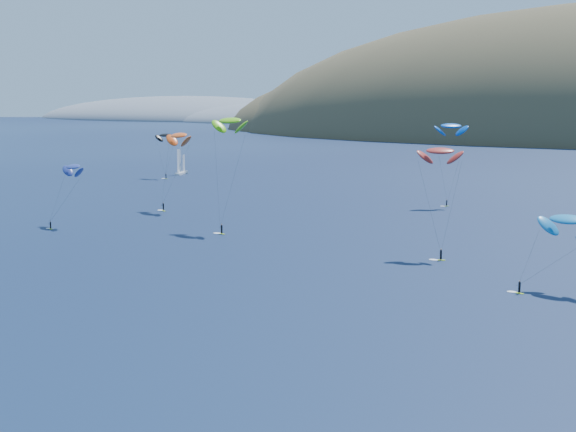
% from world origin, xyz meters
% --- Properties ---
extents(headland, '(460.00, 250.00, 60.00)m').
position_xyz_m(headland, '(-445.26, 750.08, -3.36)').
color(headland, slate).
rests_on(headland, ground).
extents(sailboat, '(9.08, 7.84, 10.93)m').
position_xyz_m(sailboat, '(-112.62, 205.55, 0.92)').
color(sailboat, white).
rests_on(sailboat, ground).
extents(kitesurfer_1, '(10.39, 9.61, 22.18)m').
position_xyz_m(kitesurfer_1, '(-61.73, 130.29, 19.49)').
color(kitesurfer_1, '#B4E319').
rests_on(kitesurfer_1, ground).
extents(kitesurfer_3, '(9.86, 11.31, 27.06)m').
position_xyz_m(kitesurfer_3, '(-34.27, 110.35, 24.39)').
color(kitesurfer_3, '#B4E319').
rests_on(kitesurfer_3, ground).
extents(kitesurfer_4, '(9.74, 8.51, 24.21)m').
position_xyz_m(kitesurfer_4, '(0.19, 169.80, 21.67)').
color(kitesurfer_4, '#B4E319').
rests_on(kitesurfer_4, ground).
extents(kitesurfer_5, '(11.45, 9.85, 13.65)m').
position_xyz_m(kitesurfer_5, '(42.19, 84.04, 11.12)').
color(kitesurfer_5, '#B4E319').
rests_on(kitesurfer_5, ground).
extents(kitesurfer_9, '(8.81, 9.28, 22.06)m').
position_xyz_m(kitesurfer_9, '(16.35, 102.68, 19.72)').
color(kitesurfer_9, '#B4E319').
rests_on(kitesurfer_9, ground).
extents(kitesurfer_10, '(8.45, 11.22, 15.76)m').
position_xyz_m(kitesurfer_10, '(-69.53, 98.18, 13.58)').
color(kitesurfer_10, '#B4E319').
rests_on(kitesurfer_10, ground).
extents(kitesurfer_12, '(8.05, 6.12, 17.62)m').
position_xyz_m(kitesurfer_12, '(-111.32, 194.43, 15.34)').
color(kitesurfer_12, '#B4E319').
rests_on(kitesurfer_12, ground).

